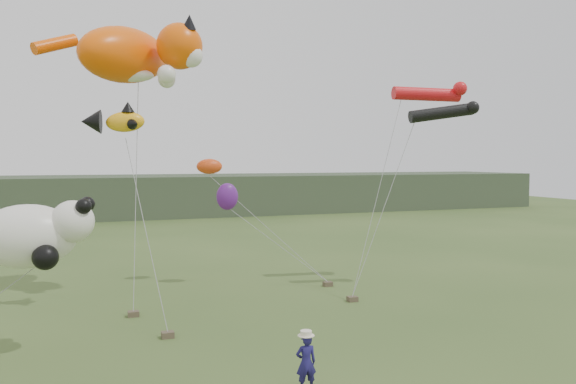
% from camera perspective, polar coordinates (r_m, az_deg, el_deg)
% --- Properties ---
extents(ground, '(120.00, 120.00, 0.00)m').
position_cam_1_polar(ground, '(16.24, 0.53, -17.16)').
color(ground, '#385123').
rests_on(ground, ground).
extents(headland, '(90.00, 13.00, 4.00)m').
position_cam_1_polar(headland, '(59.09, -17.84, -0.47)').
color(headland, '#2D3D28').
rests_on(headland, ground).
extents(festival_attendant, '(0.54, 0.38, 1.42)m').
position_cam_1_polar(festival_attendant, '(14.36, 1.84, -16.94)').
color(festival_attendant, '#1C1756').
rests_on(festival_attendant, ground).
extents(sandbag_anchors, '(15.06, 5.23, 0.20)m').
position_cam_1_polar(sandbag_anchors, '(21.00, -8.67, -12.12)').
color(sandbag_anchors, brown).
rests_on(sandbag_anchors, ground).
extents(cat_kite, '(6.68, 5.37, 2.93)m').
position_cam_1_polar(cat_kite, '(24.52, -15.09, 13.38)').
color(cat_kite, '#FF5905').
rests_on(cat_kite, ground).
extents(fish_kite, '(2.38, 1.58, 1.20)m').
position_cam_1_polar(fish_kite, '(21.83, -17.37, 6.90)').
color(fish_kite, '#F6A915').
rests_on(fish_kite, ground).
extents(tube_kites, '(3.43, 2.68, 2.02)m').
position_cam_1_polar(tube_kites, '(26.52, 15.04, 8.95)').
color(tube_kites, black).
rests_on(tube_kites, ground).
extents(panda_kite, '(3.21, 2.08, 2.00)m').
position_cam_1_polar(panda_kite, '(17.57, -24.32, -3.95)').
color(panda_kite, white).
rests_on(panda_kite, ground).
extents(misc_kites, '(1.75, 1.41, 2.32)m').
position_cam_1_polar(misc_kites, '(25.71, -6.95, 0.82)').
color(misc_kites, '#E04515').
rests_on(misc_kites, ground).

